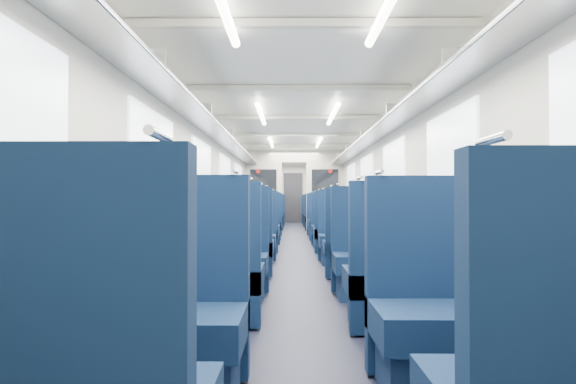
% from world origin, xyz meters
% --- Properties ---
extents(floor, '(2.80, 18.00, 0.01)m').
position_xyz_m(floor, '(0.00, 0.00, 0.00)').
color(floor, black).
rests_on(floor, ground).
extents(ceiling, '(2.80, 18.00, 0.01)m').
position_xyz_m(ceiling, '(0.00, 0.00, 2.35)').
color(ceiling, silver).
rests_on(ceiling, wall_left).
extents(wall_left, '(0.02, 18.00, 2.35)m').
position_xyz_m(wall_left, '(-1.40, 0.00, 1.18)').
color(wall_left, beige).
rests_on(wall_left, floor).
extents(dado_left, '(0.03, 17.90, 0.70)m').
position_xyz_m(dado_left, '(-1.39, 0.00, 0.35)').
color(dado_left, '#101F38').
rests_on(dado_left, floor).
extents(wall_right, '(0.02, 18.00, 2.35)m').
position_xyz_m(wall_right, '(1.40, 0.00, 1.18)').
color(wall_right, beige).
rests_on(wall_right, floor).
extents(dado_right, '(0.03, 17.90, 0.70)m').
position_xyz_m(dado_right, '(1.39, 0.00, 0.35)').
color(dado_right, '#101F38').
rests_on(dado_right, floor).
extents(wall_far, '(2.80, 0.02, 2.35)m').
position_xyz_m(wall_far, '(0.00, 9.00, 1.18)').
color(wall_far, beige).
rests_on(wall_far, floor).
extents(luggage_rack_left, '(0.36, 17.40, 0.18)m').
position_xyz_m(luggage_rack_left, '(-1.21, 0.00, 1.97)').
color(luggage_rack_left, '#B2B5BA').
rests_on(luggage_rack_left, wall_left).
extents(luggage_rack_right, '(0.36, 17.40, 0.18)m').
position_xyz_m(luggage_rack_right, '(1.21, 0.00, 1.97)').
color(luggage_rack_right, '#B2B5BA').
rests_on(luggage_rack_right, wall_right).
extents(windows, '(2.78, 15.60, 0.75)m').
position_xyz_m(windows, '(0.00, -0.46, 1.42)').
color(windows, white).
rests_on(windows, wall_left).
extents(ceiling_fittings, '(2.70, 16.06, 0.11)m').
position_xyz_m(ceiling_fittings, '(0.00, -0.26, 2.29)').
color(ceiling_fittings, beige).
rests_on(ceiling_fittings, ceiling).
extents(end_door, '(0.75, 0.06, 2.00)m').
position_xyz_m(end_door, '(0.00, 8.94, 1.00)').
color(end_door, black).
rests_on(end_door, floor).
extents(bulkhead, '(2.80, 0.10, 2.35)m').
position_xyz_m(bulkhead, '(-0.00, 3.44, 1.23)').
color(bulkhead, beige).
rests_on(bulkhead, floor).
extents(seat_2, '(1.02, 0.56, 1.14)m').
position_xyz_m(seat_2, '(-0.83, -7.13, 0.35)').
color(seat_2, '#0E2243').
rests_on(seat_2, floor).
extents(seat_3, '(1.02, 0.56, 1.14)m').
position_xyz_m(seat_3, '(0.83, -7.04, 0.35)').
color(seat_3, '#0E2243').
rests_on(seat_3, floor).
extents(seat_4, '(1.02, 0.56, 1.14)m').
position_xyz_m(seat_4, '(-0.83, -5.89, 0.35)').
color(seat_4, '#0E2243').
rests_on(seat_4, floor).
extents(seat_5, '(1.02, 0.56, 1.14)m').
position_xyz_m(seat_5, '(0.83, -6.04, 0.35)').
color(seat_5, '#0E2243').
rests_on(seat_5, floor).
extents(seat_6, '(1.02, 0.56, 1.14)m').
position_xyz_m(seat_6, '(-0.83, -4.94, 0.35)').
color(seat_6, '#0E2243').
rests_on(seat_6, floor).
extents(seat_7, '(1.02, 0.56, 1.14)m').
position_xyz_m(seat_7, '(0.83, -4.88, 0.35)').
color(seat_7, '#0E2243').
rests_on(seat_7, floor).
extents(seat_8, '(1.02, 0.56, 1.14)m').
position_xyz_m(seat_8, '(-0.83, -3.74, 0.35)').
color(seat_8, '#0E2243').
rests_on(seat_8, floor).
extents(seat_9, '(1.02, 0.56, 1.14)m').
position_xyz_m(seat_9, '(0.83, -3.79, 0.35)').
color(seat_9, '#0E2243').
rests_on(seat_9, floor).
extents(seat_10, '(1.02, 0.56, 1.14)m').
position_xyz_m(seat_10, '(-0.83, -2.60, 0.35)').
color(seat_10, '#0E2243').
rests_on(seat_10, floor).
extents(seat_11, '(1.02, 0.56, 1.14)m').
position_xyz_m(seat_11, '(0.83, -2.60, 0.35)').
color(seat_11, '#0E2243').
rests_on(seat_11, floor).
extents(seat_12, '(1.02, 0.56, 1.14)m').
position_xyz_m(seat_12, '(-0.83, -1.36, 0.35)').
color(seat_12, '#0E2243').
rests_on(seat_12, floor).
extents(seat_13, '(1.02, 0.56, 1.14)m').
position_xyz_m(seat_13, '(0.83, -1.34, 0.35)').
color(seat_13, '#0E2243').
rests_on(seat_13, floor).
extents(seat_14, '(1.02, 0.56, 1.14)m').
position_xyz_m(seat_14, '(-0.83, -0.24, 0.35)').
color(seat_14, '#0E2243').
rests_on(seat_14, floor).
extents(seat_15, '(1.02, 0.56, 1.14)m').
position_xyz_m(seat_15, '(0.83, -0.27, 0.35)').
color(seat_15, '#0E2243').
rests_on(seat_15, floor).
extents(seat_16, '(1.02, 0.56, 1.14)m').
position_xyz_m(seat_16, '(-0.83, 1.02, 0.35)').
color(seat_16, '#0E2243').
rests_on(seat_16, floor).
extents(seat_17, '(1.02, 0.56, 1.14)m').
position_xyz_m(seat_17, '(0.83, 1.02, 0.35)').
color(seat_17, '#0E2243').
rests_on(seat_17, floor).
extents(seat_18, '(1.02, 0.56, 1.14)m').
position_xyz_m(seat_18, '(-0.83, 2.02, 0.35)').
color(seat_18, '#0E2243').
rests_on(seat_18, floor).
extents(seat_19, '(1.02, 0.56, 1.14)m').
position_xyz_m(seat_19, '(0.83, 2.17, 0.35)').
color(seat_19, '#0E2243').
rests_on(seat_19, floor).
extents(seat_20, '(1.02, 0.56, 1.14)m').
position_xyz_m(seat_20, '(-0.83, 4.20, 0.35)').
color(seat_20, '#0E2243').
rests_on(seat_20, floor).
extents(seat_21, '(1.02, 0.56, 1.14)m').
position_xyz_m(seat_21, '(0.83, 4.09, 0.35)').
color(seat_21, '#0E2243').
rests_on(seat_21, floor).
extents(seat_22, '(1.02, 0.56, 1.14)m').
position_xyz_m(seat_22, '(-0.83, 5.36, 0.35)').
color(seat_22, '#0E2243').
rests_on(seat_22, floor).
extents(seat_23, '(1.02, 0.56, 1.14)m').
position_xyz_m(seat_23, '(0.83, 5.19, 0.35)').
color(seat_23, '#0E2243').
rests_on(seat_23, floor).
extents(seat_24, '(1.02, 0.56, 1.14)m').
position_xyz_m(seat_24, '(-0.83, 6.50, 0.35)').
color(seat_24, '#0E2243').
rests_on(seat_24, floor).
extents(seat_25, '(1.02, 0.56, 1.14)m').
position_xyz_m(seat_25, '(0.83, 6.36, 0.35)').
color(seat_25, '#0E2243').
rests_on(seat_25, floor).
extents(seat_26, '(1.02, 0.56, 1.14)m').
position_xyz_m(seat_26, '(-0.83, 7.59, 0.35)').
color(seat_26, '#0E2243').
rests_on(seat_26, floor).
extents(seat_27, '(1.02, 0.56, 1.14)m').
position_xyz_m(seat_27, '(0.83, 7.65, 0.35)').
color(seat_27, '#0E2243').
rests_on(seat_27, floor).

